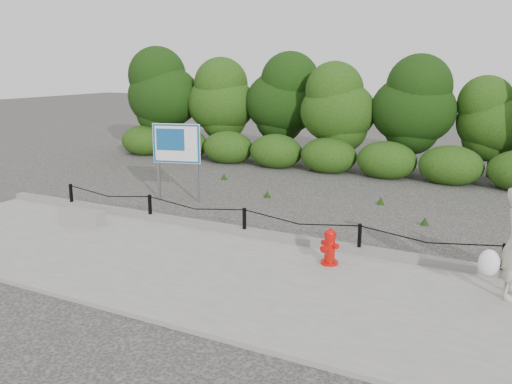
% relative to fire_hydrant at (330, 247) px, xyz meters
% --- Properties ---
extents(ground, '(90.00, 90.00, 0.00)m').
position_rel_fire_hydrant_xyz_m(ground, '(-2.18, 0.77, -0.41)').
color(ground, '#2D2B28').
rests_on(ground, ground).
extents(sidewalk, '(14.00, 4.00, 0.08)m').
position_rel_fire_hydrant_xyz_m(sidewalk, '(-2.18, -1.23, -0.37)').
color(sidewalk, gray).
rests_on(sidewalk, ground).
extents(curb, '(14.00, 0.22, 0.14)m').
position_rel_fire_hydrant_xyz_m(curb, '(-2.18, 0.82, -0.26)').
color(curb, slate).
rests_on(curb, sidewalk).
extents(chain_barrier, '(10.06, 0.06, 0.60)m').
position_rel_fire_hydrant_xyz_m(chain_barrier, '(-2.18, 0.77, 0.05)').
color(chain_barrier, black).
rests_on(chain_barrier, sidewalk).
extents(treeline, '(20.27, 3.48, 4.41)m').
position_rel_fire_hydrant_xyz_m(treeline, '(-2.12, 9.67, 1.96)').
color(treeline, black).
rests_on(treeline, ground).
extents(fire_hydrant, '(0.41, 0.41, 0.68)m').
position_rel_fire_hydrant_xyz_m(fire_hydrant, '(0.00, 0.00, 0.00)').
color(fire_hydrant, red).
rests_on(fire_hydrant, sidewalk).
extents(concrete_block, '(1.03, 0.46, 0.32)m').
position_rel_fire_hydrant_xyz_m(concrete_block, '(-5.85, -0.20, -0.17)').
color(concrete_block, gray).
rests_on(concrete_block, sidewalk).
extents(advertising_sign, '(1.27, 0.42, 2.10)m').
position_rel_fire_hydrant_xyz_m(advertising_sign, '(-5.33, 2.78, 1.07)').
color(advertising_sign, slate).
rests_on(advertising_sign, ground).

